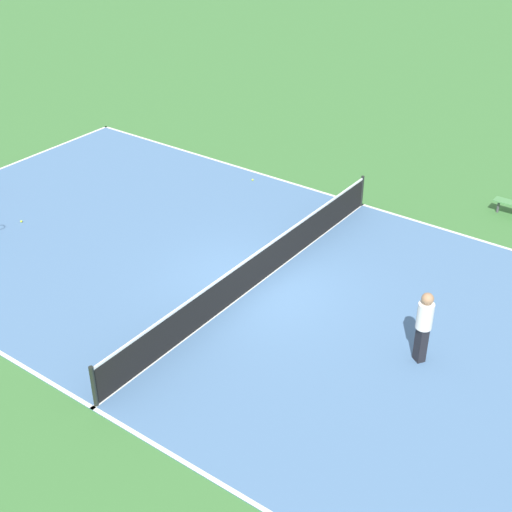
{
  "coord_description": "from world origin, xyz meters",
  "views": [
    {
      "loc": [
        12.68,
        9.24,
        10.36
      ],
      "look_at": [
        0.0,
        0.0,
        0.9
      ],
      "focal_mm": 50.0,
      "sensor_mm": 36.0,
      "label": 1
    }
  ],
  "objects_px": {
    "tennis_net": "(256,268)",
    "tennis_ball_left_sideline": "(253,180)",
    "player_far_white": "(424,322)",
    "tennis_ball_near_net": "(21,221)"
  },
  "relations": [
    {
      "from": "tennis_net",
      "to": "tennis_ball_left_sideline",
      "type": "bearing_deg",
      "value": -142.89
    },
    {
      "from": "tennis_net",
      "to": "tennis_ball_near_net",
      "type": "height_order",
      "value": "tennis_net"
    },
    {
      "from": "tennis_ball_left_sideline",
      "to": "tennis_ball_near_net",
      "type": "distance_m",
      "value": 7.66
    },
    {
      "from": "tennis_net",
      "to": "tennis_ball_left_sideline",
      "type": "height_order",
      "value": "tennis_net"
    },
    {
      "from": "tennis_net",
      "to": "player_far_white",
      "type": "relative_size",
      "value": 6.33
    },
    {
      "from": "tennis_ball_left_sideline",
      "to": "tennis_net",
      "type": "bearing_deg",
      "value": 37.11
    },
    {
      "from": "player_far_white",
      "to": "tennis_ball_near_net",
      "type": "bearing_deg",
      "value": -141.36
    },
    {
      "from": "tennis_net",
      "to": "tennis_ball_left_sideline",
      "type": "xyz_separation_m",
      "value": [
        -5.13,
        -3.88,
        -0.49
      ]
    },
    {
      "from": "tennis_net",
      "to": "tennis_ball_left_sideline",
      "type": "relative_size",
      "value": 167.93
    },
    {
      "from": "player_far_white",
      "to": "tennis_ball_left_sideline",
      "type": "height_order",
      "value": "player_far_white"
    }
  ]
}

